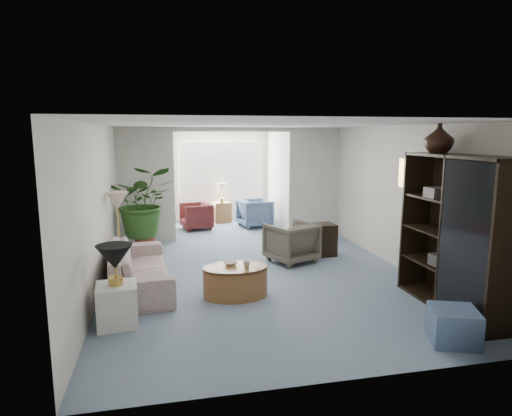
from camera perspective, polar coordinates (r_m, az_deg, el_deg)
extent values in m
plane|color=gray|center=(7.19, 1.02, -9.47)|extent=(6.00, 6.00, 0.00)
plane|color=gray|center=(11.08, -3.82, -2.65)|extent=(2.60, 2.60, 0.00)
cube|color=beige|center=(9.68, -14.15, 2.80)|extent=(1.20, 0.12, 2.50)
cube|color=beige|center=(10.27, 7.57, 3.39)|extent=(1.20, 0.12, 2.50)
cube|color=beige|center=(9.74, -3.03, 10.19)|extent=(2.60, 0.12, 0.10)
cube|color=white|center=(11.93, -4.66, 5.02)|extent=(2.20, 0.02, 1.50)
cube|color=white|center=(11.90, -4.64, 5.01)|extent=(2.20, 0.02, 1.50)
cube|color=#B4AC90|center=(7.68, 19.47, 4.21)|extent=(0.04, 0.50, 0.40)
imported|color=beige|center=(7.03, -15.03, -7.47)|extent=(1.07, 2.29, 0.65)
cube|color=white|center=(5.79, -17.65, -11.97)|extent=(0.52, 0.52, 0.53)
cone|color=black|center=(5.60, -17.97, -6.11)|extent=(0.44, 0.44, 0.30)
cone|color=beige|center=(7.72, -17.64, 0.97)|extent=(0.36, 0.36, 0.28)
cylinder|color=olive|center=(6.48, -2.70, -9.54)|extent=(1.22, 1.22, 0.45)
imported|color=white|center=(6.49, -3.30, -7.21)|extent=(0.25, 0.25, 0.05)
imported|color=#B8B0A1|center=(6.33, -1.21, -7.42)|extent=(0.13, 0.13, 0.10)
imported|color=#585245|center=(8.15, 4.62, -4.49)|extent=(1.04, 1.05, 0.74)
cube|color=black|center=(8.66, 8.49, -4.10)|extent=(0.54, 0.44, 0.62)
cube|color=black|center=(6.38, 24.59, -3.08)|extent=(0.50, 1.88, 2.09)
imported|color=black|center=(6.65, 22.77, 8.40)|extent=(0.40, 0.40, 0.41)
cube|color=slate|center=(5.61, 24.36, -13.82)|extent=(0.64, 0.64, 0.40)
cylinder|color=maroon|center=(9.13, -14.24, -4.56)|extent=(0.40, 0.40, 0.32)
imported|color=#27511B|center=(8.96, -14.47, 0.83)|extent=(1.28, 1.11, 1.42)
imported|color=slate|center=(11.19, -0.14, -0.65)|extent=(0.90, 0.88, 0.71)
imported|color=#511F1C|center=(10.99, -7.81, -1.08)|extent=(0.83, 0.81, 0.66)
cube|color=olive|center=(11.81, -4.46, -0.55)|extent=(0.50, 0.42, 0.54)
cube|color=black|center=(6.05, 26.95, -7.88)|extent=(0.30, 0.26, 0.16)
cube|color=#3E3B39|center=(6.20, 25.24, -3.04)|extent=(0.30, 0.26, 0.16)
cube|color=#302E2B|center=(6.57, 23.21, -6.28)|extent=(0.30, 0.26, 0.16)
cube|color=#55524F|center=(6.56, 22.66, 1.78)|extent=(0.30, 0.26, 0.16)
cube|color=#343028|center=(5.92, 27.14, 0.68)|extent=(0.30, 0.26, 0.16)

